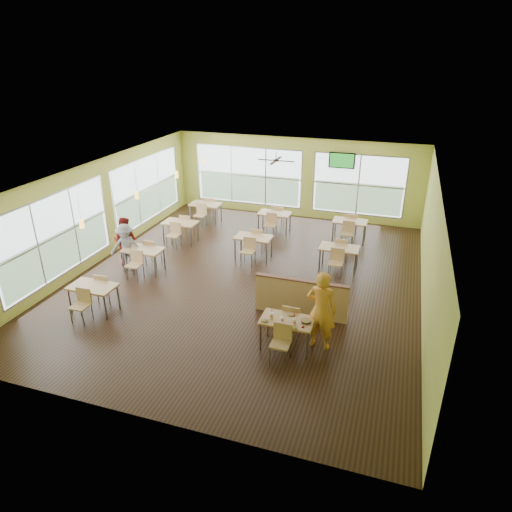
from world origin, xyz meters
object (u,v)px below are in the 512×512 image
main_table (287,324)px  man_plaid (321,310)px  food_basket (306,321)px  half_wall_divider (301,298)px

main_table → man_plaid: bearing=21.6°
man_plaid → food_basket: size_ratio=8.03×
man_plaid → food_basket: man_plaid is taller
main_table → food_basket: (0.43, 0.02, 0.15)m
half_wall_divider → food_basket: bearing=-73.3°
man_plaid → food_basket: (-0.29, -0.26, -0.18)m
main_table → food_basket: main_table is taller
half_wall_divider → main_table: bearing=-90.0°
man_plaid → food_basket: bearing=50.6°
half_wall_divider → food_basket: 1.51m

